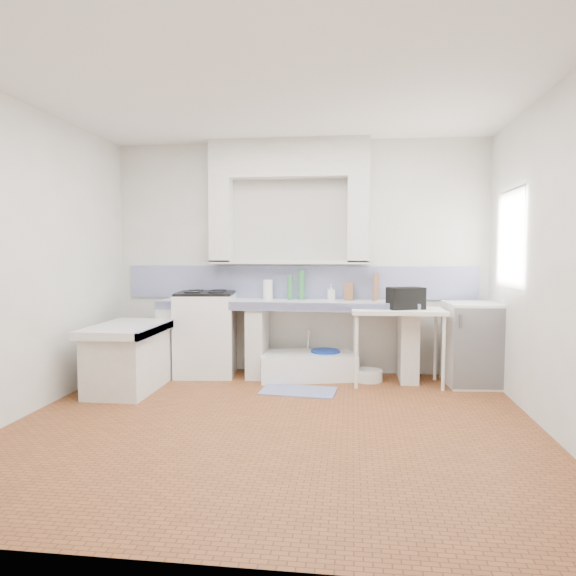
# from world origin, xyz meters

# --- Properties ---
(floor) EXTENTS (4.50, 4.50, 0.00)m
(floor) POSITION_xyz_m (0.00, 0.00, 0.00)
(floor) COLOR brown
(floor) RESTS_ON ground
(ceiling) EXTENTS (4.50, 4.50, 0.00)m
(ceiling) POSITION_xyz_m (0.00, 0.00, 2.80)
(ceiling) COLOR white
(ceiling) RESTS_ON ground
(wall_back) EXTENTS (4.50, 0.00, 4.50)m
(wall_back) POSITION_xyz_m (0.00, 2.00, 1.40)
(wall_back) COLOR white
(wall_back) RESTS_ON ground
(wall_front) EXTENTS (4.50, 0.00, 4.50)m
(wall_front) POSITION_xyz_m (0.00, -2.00, 1.40)
(wall_front) COLOR white
(wall_front) RESTS_ON ground
(wall_left) EXTENTS (0.00, 4.50, 4.50)m
(wall_left) POSITION_xyz_m (-2.25, 0.00, 1.40)
(wall_left) COLOR white
(wall_left) RESTS_ON ground
(wall_right) EXTENTS (0.00, 4.50, 4.50)m
(wall_right) POSITION_xyz_m (2.25, 0.00, 1.40)
(wall_right) COLOR white
(wall_right) RESTS_ON ground
(alcove_mass) EXTENTS (1.90, 0.25, 0.45)m
(alcove_mass) POSITION_xyz_m (-0.10, 1.88, 2.58)
(alcove_mass) COLOR white
(alcove_mass) RESTS_ON ground
(window_frame) EXTENTS (0.35, 0.86, 1.06)m
(window_frame) POSITION_xyz_m (2.42, 1.20, 1.60)
(window_frame) COLOR #3D2713
(window_frame) RESTS_ON ground
(lace_valance) EXTENTS (0.01, 0.84, 0.24)m
(lace_valance) POSITION_xyz_m (2.28, 1.20, 1.98)
(lace_valance) COLOR white
(lace_valance) RESTS_ON ground
(counter_slab) EXTENTS (3.00, 0.60, 0.08)m
(counter_slab) POSITION_xyz_m (-0.10, 1.70, 0.86)
(counter_slab) COLOR white
(counter_slab) RESTS_ON ground
(counter_lip) EXTENTS (3.00, 0.04, 0.10)m
(counter_lip) POSITION_xyz_m (-0.10, 1.42, 0.86)
(counter_lip) COLOR navy
(counter_lip) RESTS_ON ground
(counter_pier_left) EXTENTS (0.20, 0.55, 0.82)m
(counter_pier_left) POSITION_xyz_m (-1.50, 1.70, 0.41)
(counter_pier_left) COLOR white
(counter_pier_left) RESTS_ON ground
(counter_pier_mid) EXTENTS (0.20, 0.55, 0.82)m
(counter_pier_mid) POSITION_xyz_m (-0.45, 1.70, 0.41)
(counter_pier_mid) COLOR white
(counter_pier_mid) RESTS_ON ground
(counter_pier_right) EXTENTS (0.20, 0.55, 0.82)m
(counter_pier_right) POSITION_xyz_m (1.30, 1.70, 0.41)
(counter_pier_right) COLOR white
(counter_pier_right) RESTS_ON ground
(peninsula_top) EXTENTS (0.70, 1.10, 0.08)m
(peninsula_top) POSITION_xyz_m (-1.70, 0.90, 0.66)
(peninsula_top) COLOR white
(peninsula_top) RESTS_ON ground
(peninsula_base) EXTENTS (0.60, 1.00, 0.62)m
(peninsula_base) POSITION_xyz_m (-1.70, 0.90, 0.31)
(peninsula_base) COLOR white
(peninsula_base) RESTS_ON ground
(peninsula_lip) EXTENTS (0.04, 1.10, 0.10)m
(peninsula_lip) POSITION_xyz_m (-1.37, 0.90, 0.66)
(peninsula_lip) COLOR navy
(peninsula_lip) RESTS_ON ground
(backsplash) EXTENTS (4.27, 0.03, 0.40)m
(backsplash) POSITION_xyz_m (0.00, 1.99, 1.10)
(backsplash) COLOR navy
(backsplash) RESTS_ON ground
(stove) EXTENTS (0.76, 0.74, 0.97)m
(stove) POSITION_xyz_m (-1.08, 1.69, 0.48)
(stove) COLOR white
(stove) RESTS_ON ground
(sink) EXTENTS (1.21, 0.84, 0.26)m
(sink) POSITION_xyz_m (0.14, 1.66, 0.13)
(sink) COLOR white
(sink) RESTS_ON ground
(side_table) EXTENTS (1.03, 0.59, 0.05)m
(side_table) POSITION_xyz_m (1.16, 1.49, 0.42)
(side_table) COLOR white
(side_table) RESTS_ON ground
(fridge) EXTENTS (0.63, 0.63, 0.91)m
(fridge) POSITION_xyz_m (2.00, 1.57, 0.46)
(fridge) COLOR white
(fridge) RESTS_ON ground
(bucket_red) EXTENTS (0.35, 0.35, 0.28)m
(bucket_red) POSITION_xyz_m (-0.13, 1.72, 0.14)
(bucket_red) COLOR red
(bucket_red) RESTS_ON ground
(bucket_orange) EXTENTS (0.33, 0.33, 0.28)m
(bucket_orange) POSITION_xyz_m (0.26, 1.62, 0.14)
(bucket_orange) COLOR orange
(bucket_orange) RESTS_ON ground
(bucket_blue) EXTENTS (0.39, 0.39, 0.32)m
(bucket_blue) POSITION_xyz_m (0.35, 1.73, 0.16)
(bucket_blue) COLOR #0B36B9
(bucket_blue) RESTS_ON ground
(basin_white) EXTENTS (0.35, 0.35, 0.13)m
(basin_white) POSITION_xyz_m (0.85, 1.60, 0.06)
(basin_white) COLOR white
(basin_white) RESTS_ON ground
(water_bottle_a) EXTENTS (0.08, 0.08, 0.27)m
(water_bottle_a) POSITION_xyz_m (0.04, 1.85, 0.14)
(water_bottle_a) COLOR silver
(water_bottle_a) RESTS_ON ground
(water_bottle_b) EXTENTS (0.09, 0.09, 0.28)m
(water_bottle_b) POSITION_xyz_m (0.11, 1.85, 0.14)
(water_bottle_b) COLOR silver
(water_bottle_b) RESTS_ON ground
(black_bag) EXTENTS (0.43, 0.33, 0.24)m
(black_bag) POSITION_xyz_m (1.24, 1.47, 0.96)
(black_bag) COLOR black
(black_bag) RESTS_ON side_table
(green_bottle_a) EXTENTS (0.08, 0.08, 0.30)m
(green_bottle_a) POSITION_xyz_m (-0.08, 1.83, 1.05)
(green_bottle_a) COLOR #317942
(green_bottle_a) RESTS_ON counter_slab
(green_bottle_b) EXTENTS (0.09, 0.09, 0.35)m
(green_bottle_b) POSITION_xyz_m (0.06, 1.85, 1.08)
(green_bottle_b) COLOR #317942
(green_bottle_b) RESTS_ON counter_slab
(knife_block) EXTENTS (0.11, 0.09, 0.21)m
(knife_block) POSITION_xyz_m (0.62, 1.85, 1.01)
(knife_block) COLOR #8D5E38
(knife_block) RESTS_ON counter_slab
(cutting_board) EXTENTS (0.08, 0.23, 0.32)m
(cutting_board) POSITION_xyz_m (0.94, 1.85, 1.06)
(cutting_board) COLOR #8D5E38
(cutting_board) RESTS_ON counter_slab
(paper_towel) EXTENTS (0.15, 0.15, 0.24)m
(paper_towel) POSITION_xyz_m (-0.35, 1.85, 1.02)
(paper_towel) COLOR white
(paper_towel) RESTS_ON counter_slab
(soap_bottle) EXTENTS (0.10, 0.10, 0.18)m
(soap_bottle) POSITION_xyz_m (0.41, 1.85, 0.99)
(soap_bottle) COLOR white
(soap_bottle) RESTS_ON counter_slab
(rug) EXTENTS (0.82, 0.52, 0.01)m
(rug) POSITION_xyz_m (0.11, 1.05, 0.01)
(rug) COLOR #343B8B
(rug) RESTS_ON ground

